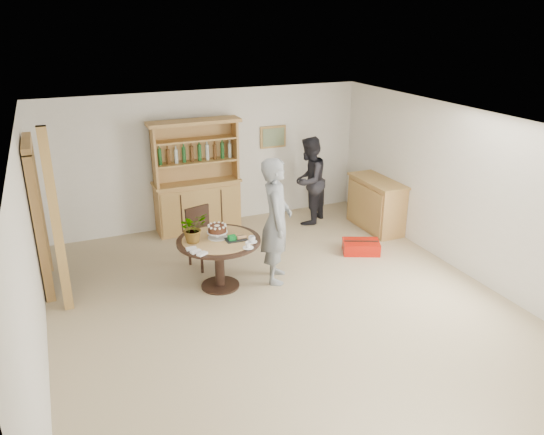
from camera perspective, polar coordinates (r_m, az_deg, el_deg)
The scene contains 17 objects.
ground at distance 7.31m, azimuth 1.43°, elevation -9.84°, with size 7.00×7.00×0.00m, color tan.
room_shell at distance 6.59m, azimuth 1.56°, elevation 3.26°, with size 6.04×7.04×2.52m.
doorway at distance 8.15m, azimuth -23.92°, elevation 0.23°, with size 0.13×1.10×2.18m.
pine_post at distance 7.34m, azimuth -22.21°, elevation -0.52°, with size 0.12×0.12×2.50m, color #AA8747.
hutch at distance 9.73m, azimuth -8.06°, elevation 2.54°, with size 1.62×0.54×2.04m.
sideboard at distance 9.93m, azimuth 11.15°, elevation 1.42°, with size 0.54×1.26×0.94m.
dining_table at distance 7.64m, azimuth -5.73°, elevation -3.38°, with size 1.20×1.20×0.76m.
dining_chair at distance 8.39m, azimuth -7.57°, elevation -1.66°, with size 0.52×0.52×0.95m.
birthday_cake at distance 7.57m, azimuth -5.92°, elevation -1.32°, with size 0.30×0.30×0.20m.
flower_vase at distance 7.46m, azimuth -8.51°, elevation -1.10°, with size 0.38×0.33×0.42m, color #3F7233.
gift_tray at distance 7.52m, azimuth -3.93°, elevation -2.23°, with size 0.30×0.20×0.08m.
coffee_cup_a at distance 7.44m, azimuth -2.19°, elevation -2.36°, with size 0.15×0.15×0.09m.
coffee_cup_b at distance 7.25m, azimuth -2.59°, elevation -3.04°, with size 0.15×0.15×0.08m.
napkins at distance 7.20m, azimuth -8.13°, elevation -3.62°, with size 0.24×0.33×0.03m.
teen_boy at distance 7.69m, azimuth 0.45°, elevation -0.36°, with size 0.69×0.45×1.88m, color slate.
adult_person at distance 9.95m, azimuth 4.00°, elevation 3.97°, with size 0.80×0.63×1.66m, color black.
red_suitcase at distance 9.01m, azimuth 9.55°, elevation -3.14°, with size 0.71×0.61×0.21m.
Camera 1 is at (-2.61, -5.69, 3.78)m, focal length 35.00 mm.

